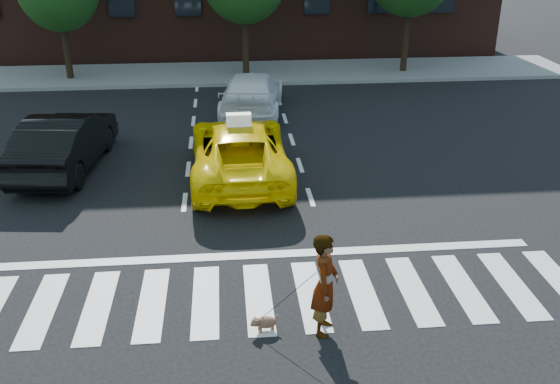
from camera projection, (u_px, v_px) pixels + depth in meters
name	position (u px, v px, depth m)	size (l,w,h in m)	color
ground	(259.00, 298.00, 11.84)	(120.00, 120.00, 0.00)	black
crosswalk	(259.00, 298.00, 11.84)	(13.00, 2.40, 0.01)	silver
stop_line	(254.00, 255.00, 13.29)	(12.00, 0.30, 0.01)	silver
sidewalk_far	(235.00, 73.00, 27.66)	(30.00, 4.00, 0.15)	slate
taxi	(239.00, 150.00, 16.90)	(2.55, 5.53, 1.54)	yellow
black_sedan	(65.00, 141.00, 17.43)	(1.70, 4.88, 1.61)	black
white_suv	(252.00, 93.00, 22.22)	(2.06, 5.06, 1.47)	white
woman	(325.00, 285.00, 10.54)	(0.69, 0.45, 1.89)	#999999
dog	(264.00, 322.00, 10.85)	(0.53, 0.31, 0.30)	olive
taxi_sign	(239.00, 120.00, 16.34)	(0.65, 0.28, 0.32)	white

